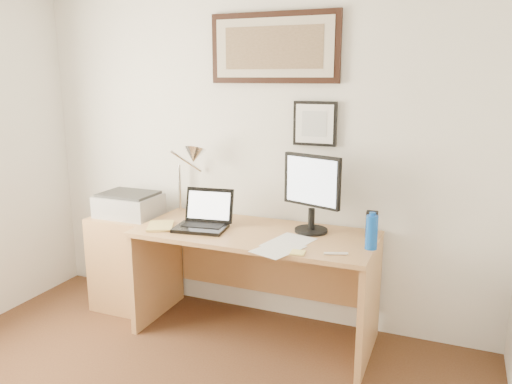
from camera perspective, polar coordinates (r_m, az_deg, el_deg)
The scene contains 17 objects.
wall_back at distance 3.62m, azimuth -0.13°, elevation 4.94°, with size 3.50×0.02×2.50m, color white.
side_cabinet at distance 4.01m, azimuth -14.28°, elevation -7.72°, with size 0.50×0.40×0.73m, color #AF7A49.
water_bottle at distance 3.06m, azimuth 13.08°, elevation -4.51°, with size 0.07×0.07×0.21m, color #0D4BB5.
bottle_cap at distance 3.03m, azimuth 13.19°, elevation -2.47°, with size 0.04×0.04×0.02m, color #0D4BB5.
speaker at distance 3.30m, azimuth 13.08°, elevation -3.59°, with size 0.07×0.06×0.17m, color black.
paper_sheet_a at distance 3.14m, azimuth 3.76°, elevation -5.74°, with size 0.23×0.33×0.00m, color silver.
paper_sheet_b at distance 3.01m, azimuth 2.54°, elevation -6.53°, with size 0.21×0.30×0.00m, color silver.
sticky_pad at distance 2.94m, azimuth 4.80°, elevation -6.90°, with size 0.08×0.08×0.01m, color #FFE978.
marker_pen at distance 2.95m, azimuth 9.12°, elevation -6.96°, with size 0.02×0.02×0.14m, color white.
book at distance 3.50m, azimuth -12.25°, elevation -3.86°, with size 0.17×0.23×0.02m, color #DDC168.
desk at distance 3.49m, azimuth 0.38°, elevation -7.86°, with size 1.60×0.70×0.75m.
laptop at distance 3.42m, azimuth -5.98°, elevation -3.17°, with size 0.37×0.34×0.26m.
lcd_monitor at distance 3.27m, azimuth 6.39°, elevation 0.27°, with size 0.41×0.22×0.52m.
printer at distance 3.89m, azimuth -14.30°, elevation -1.38°, with size 0.44×0.34×0.18m.
desk_lamp at distance 3.63m, azimuth -7.25°, elevation 3.88°, with size 0.29×0.27×0.53m.
picture_large at distance 3.50m, azimuth 2.05°, elevation 16.15°, with size 0.92×0.04×0.47m.
picture_small at distance 3.42m, azimuth 6.74°, elevation 7.76°, with size 0.30×0.03×0.30m.
Camera 1 is at (1.36, -1.31, 1.76)m, focal length 35.00 mm.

